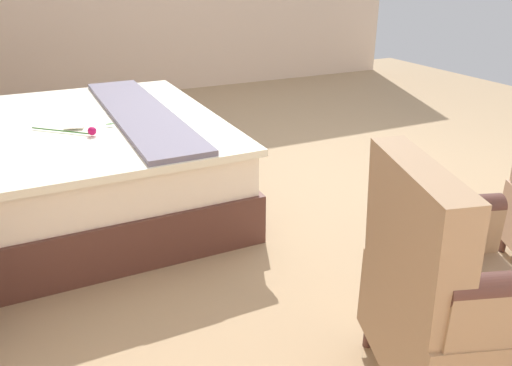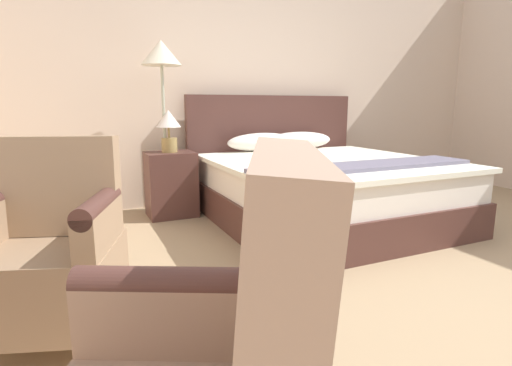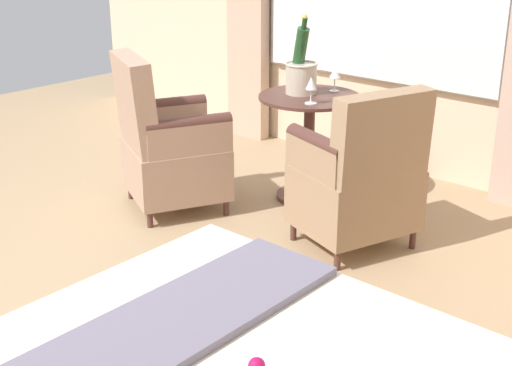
# 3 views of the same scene
# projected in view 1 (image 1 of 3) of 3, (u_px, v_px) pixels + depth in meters

# --- Properties ---
(ground_plane) EXTENTS (7.95, 7.95, 0.00)m
(ground_plane) POSITION_uv_depth(u_px,v_px,m) (317.00, 176.00, 3.76)
(ground_plane) COLOR tan
(bed) EXTENTS (1.98, 2.08, 1.16)m
(bed) POSITION_uv_depth(u_px,v_px,m) (43.00, 166.00, 3.08)
(bed) COLOR #4F2F28
(bed) RESTS_ON ground
(armchair_by_window) EXTENTS (0.72, 0.68, 0.91)m
(armchair_by_window) POSITION_uv_depth(u_px,v_px,m) (450.00, 300.00, 1.71)
(armchair_by_window) COLOR #4F2F28
(armchair_by_window) RESTS_ON ground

